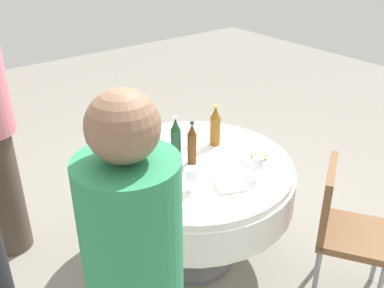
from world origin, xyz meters
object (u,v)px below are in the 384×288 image
bottle_amber_near (215,127)px  wine_glass_near (150,123)px  bottle_green_far (153,141)px  plate_left (181,141)px  plate_east (259,158)px  bottle_dark_green_right (116,142)px  dining_table (192,184)px  bottle_dark_green_inner (176,141)px  wine_glass_outer (258,163)px  chair_near (342,223)px  bottle_brown_rear (121,179)px  bottle_brown_outer (193,144)px  bottle_amber_west (136,148)px  wine_glass_inner (191,175)px

bottle_amber_near → wine_glass_near: bearing=41.4°
bottle_green_far → plate_left: bearing=-68.1°
plate_east → plate_left: size_ratio=1.15×
plate_left → bottle_dark_green_right: bearing=90.8°
dining_table → bottle_dark_green_inner: 0.31m
bottle_green_far → plate_east: (-0.37, -0.54, -0.14)m
bottle_amber_near → wine_glass_outer: (-0.48, 0.10, -0.02)m
plate_left → chair_near: 1.13m
bottle_brown_rear → wine_glass_near: size_ratio=1.77×
bottle_green_far → plate_left: bottle_green_far is taller
bottle_brown_outer → wine_glass_outer: bottle_brown_outer is taller
dining_table → bottle_amber_west: bottle_amber_west is taller
dining_table → bottle_green_far: 0.38m
bottle_dark_green_right → bottle_green_far: (-0.11, -0.19, -0.00)m
bottle_amber_west → bottle_green_far: bearing=-82.5°
dining_table → bottle_green_far: bearing=50.9°
wine_glass_outer → bottle_brown_outer: bearing=24.4°
bottle_amber_near → wine_glass_inner: (-0.34, 0.46, -0.03)m
bottle_dark_green_right → bottle_brown_outer: size_ratio=1.19×
chair_near → wine_glass_near: bearing=-99.6°
wine_glass_outer → plate_east: wine_glass_outer is taller
wine_glass_inner → chair_near: 0.92m
bottle_brown_rear → bottle_brown_outer: bearing=-81.7°
bottle_brown_outer → wine_glass_near: (0.43, 0.02, -0.01)m
wine_glass_outer → plate_left: (0.65, 0.06, -0.10)m
bottle_amber_near → wine_glass_near: 0.44m
dining_table → bottle_brown_rear: 0.61m
bottle_green_far → wine_glass_inner: bearing=178.6°
dining_table → plate_east: plate_east is taller
wine_glass_outer → plate_left: wine_glass_outer is taller
bottle_green_far → wine_glass_outer: bearing=-145.9°
bottle_brown_rear → bottle_amber_near: bottle_brown_rear is taller
bottle_dark_green_right → bottle_green_far: size_ratio=1.00×
bottle_amber_west → plate_left: bearing=-72.1°
dining_table → wine_glass_near: (0.43, 0.02, 0.27)m
wine_glass_inner → bottle_green_far: bearing=-1.4°
plate_east → plate_left: (0.49, 0.24, -0.00)m
dining_table → bottle_dark_green_inner: (0.08, 0.06, 0.29)m
bottle_dark_green_inner → bottle_green_far: 0.14m
plate_left → bottle_green_far: bearing=111.9°
bottle_brown_rear → bottle_dark_green_right: size_ratio=0.86×
bottle_amber_near → chair_near: 0.97m
bottle_amber_near → wine_glass_near: size_ratio=1.74×
chair_near → bottle_dark_green_inner: bearing=-89.5°
bottle_amber_near → bottle_amber_west: bearing=87.4°
bottle_dark_green_right → chair_near: size_ratio=0.38×
bottle_brown_outer → bottle_green_far: (0.15, 0.19, 0.02)m
chair_near → plate_east: bearing=-108.6°
bottle_amber_west → chair_near: (-0.90, -0.80, -0.37)m
wine_glass_outer → chair_near: wine_glass_outer is taller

